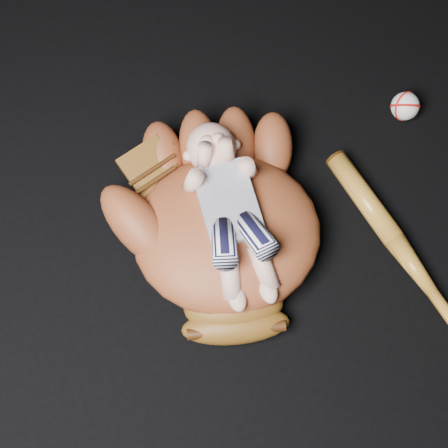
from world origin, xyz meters
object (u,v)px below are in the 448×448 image
object	(u,v)px
baseball_glove	(227,228)
newborn_baby	(232,215)
baseball	(405,106)
baseball_bat	(402,250)

from	to	relation	value
baseball_glove	newborn_baby	distance (m)	0.05
baseball_glove	baseball	size ratio (longest dim) A/B	8.34
baseball_glove	baseball_bat	world-z (taller)	baseball_glove
baseball_bat	baseball	size ratio (longest dim) A/B	7.71
baseball_bat	baseball	world-z (taller)	baseball
baseball	newborn_baby	bearing A→B (deg)	-164.44
baseball_glove	newborn_baby	world-z (taller)	newborn_baby
newborn_baby	baseball	xyz separation A→B (m)	(0.48, 0.13, -0.10)
newborn_baby	baseball_bat	xyz separation A→B (m)	(0.31, -0.16, -0.11)
newborn_baby	baseball	distance (m)	0.51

